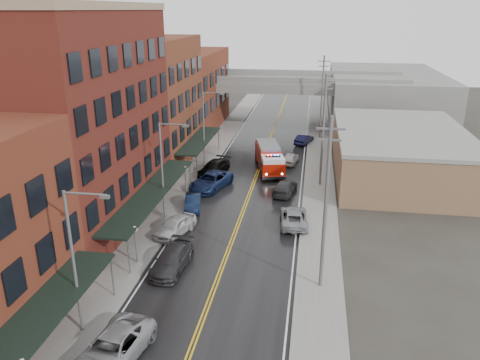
{
  "coord_description": "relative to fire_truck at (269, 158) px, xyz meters",
  "views": [
    {
      "loc": [
        6.08,
        -13.33,
        18.06
      ],
      "look_at": [
        -0.36,
        27.28,
        3.0
      ],
      "focal_mm": 35.0,
      "sensor_mm": 36.0,
      "label": 1
    }
  ],
  "objects": [
    {
      "name": "street_lamp_2",
      "position": [
        -7.82,
        0.86,
        3.58
      ],
      "size": [
        2.64,
        0.22,
        9.0
      ],
      "color": "#59595B",
      "rests_on": "ground"
    },
    {
      "name": "right_far_block",
      "position": [
        16.73,
        30.86,
        2.39
      ],
      "size": [
        18.0,
        30.0,
        8.0
      ],
      "primitive_type": "cube",
      "color": "slate",
      "rests_on": "ground"
    },
    {
      "name": "parked_car_right_1",
      "position": [
        2.33,
        -7.1,
        -0.91
      ],
      "size": [
        2.65,
        5.03,
        1.39
      ],
      "primitive_type": "imported",
      "rotation": [
        0.0,
        0.0,
        2.99
      ],
      "color": "#2B2B2E",
      "rests_on": "ground"
    },
    {
      "name": "brick_building_far",
      "position": [
        -14.57,
        18.86,
        4.39
      ],
      "size": [
        9.0,
        20.0,
        12.0
      ],
      "primitive_type": "cube",
      "color": "#5F2619",
      "rests_on": "ground"
    },
    {
      "name": "globe_lamp_2",
      "position": [
        -7.67,
        -9.14,
        0.71
      ],
      "size": [
        0.44,
        0.44,
        3.12
      ],
      "color": "#59595B",
      "rests_on": "ground"
    },
    {
      "name": "parked_car_left_4",
      "position": [
        -6.27,
        -17.94,
        -0.82
      ],
      "size": [
        3.26,
        4.97,
        1.57
      ],
      "primitive_type": "imported",
      "rotation": [
        0.0,
        0.0,
        -0.33
      ],
      "color": "#B9B9B9",
      "rests_on": "ground"
    },
    {
      "name": "tan_building",
      "position": [
        14.73,
        0.86,
        0.89
      ],
      "size": [
        14.0,
        22.0,
        5.0
      ],
      "primitive_type": "cube",
      "color": "brown",
      "rests_on": "ground"
    },
    {
      "name": "curb_right",
      "position": [
        4.38,
        -9.14,
        -1.53
      ],
      "size": [
        0.3,
        160.0,
        0.15
      ],
      "primitive_type": "cube",
      "color": "gray",
      "rests_on": "ground"
    },
    {
      "name": "utility_pole_1",
      "position": [
        5.93,
        -4.14,
        4.7
      ],
      "size": [
        1.8,
        0.24,
        12.0
      ],
      "color": "#59595B",
      "rests_on": "ground"
    },
    {
      "name": "curb_left",
      "position": [
        -6.92,
        -9.14,
        -1.53
      ],
      "size": [
        0.3,
        160.0,
        0.15
      ],
      "primitive_type": "cube",
      "color": "gray",
      "rests_on": "ground"
    },
    {
      "name": "parked_car_left_7",
      "position": [
        -6.21,
        -2.32,
        -0.82
      ],
      "size": [
        3.55,
        5.79,
        1.57
      ],
      "primitive_type": "imported",
      "rotation": [
        0.0,
        0.0,
        -0.27
      ],
      "color": "black",
      "rests_on": "ground"
    },
    {
      "name": "parked_car_left_6",
      "position": [
        -5.56,
        -6.84,
        -0.78
      ],
      "size": [
        4.47,
        6.54,
        1.66
      ],
      "primitive_type": "imported",
      "rotation": [
        0.0,
        0.0,
        -0.31
      ],
      "color": "#132047",
      "rests_on": "ground"
    },
    {
      "name": "parked_car_right_0",
      "position": [
        3.59,
        -14.4,
        -0.89
      ],
      "size": [
        2.8,
        5.33,
        1.43
      ],
      "primitive_type": "imported",
      "rotation": [
        0.0,
        0.0,
        3.23
      ],
      "color": "gray",
      "rests_on": "ground"
    },
    {
      "name": "road",
      "position": [
        -1.27,
        -9.14,
        -1.6
      ],
      "size": [
        11.0,
        160.0,
        0.02
      ],
      "primitive_type": "cube",
      "color": "black",
      "rests_on": "ground"
    },
    {
      "name": "overpass",
      "position": [
        -1.27,
        22.86,
        4.38
      ],
      "size": [
        40.0,
        10.0,
        7.5
      ],
      "color": "slate",
      "rests_on": "ground"
    },
    {
      "name": "awning_0",
      "position": [
        -8.76,
        -35.14,
        1.38
      ],
      "size": [
        2.6,
        16.0,
        3.09
      ],
      "color": "black",
      "rests_on": "ground"
    },
    {
      "name": "utility_pole_2",
      "position": [
        5.93,
        15.86,
        4.7
      ],
      "size": [
        1.8,
        0.24,
        12.0
      ],
      "color": "#59595B",
      "rests_on": "ground"
    },
    {
      "name": "utility_pole_0",
      "position": [
        5.93,
        -24.14,
        4.7
      ],
      "size": [
        1.8,
        0.24,
        12.0
      ],
      "color": "#59595B",
      "rests_on": "ground"
    },
    {
      "name": "awning_1",
      "position": [
        -8.76,
        -16.14,
        1.38
      ],
      "size": [
        2.6,
        18.0,
        3.09
      ],
      "color": "black",
      "rests_on": "ground"
    },
    {
      "name": "brick_building_b",
      "position": [
        -14.57,
        -16.14,
        7.39
      ],
      "size": [
        9.0,
        20.0,
        18.0
      ],
      "primitive_type": "cube",
      "color": "#4E1E14",
      "rests_on": "ground"
    },
    {
      "name": "parked_car_left_2",
      "position": [
        -5.2,
        -33.34,
        -0.79
      ],
      "size": [
        3.6,
        6.25,
        1.64
      ],
      "primitive_type": "imported",
      "rotation": [
        0.0,
        0.0,
        -0.15
      ],
      "color": "#919499",
      "rests_on": "ground"
    },
    {
      "name": "street_lamp_0",
      "position": [
        -7.82,
        -31.14,
        3.58
      ],
      "size": [
        2.64,
        0.22,
        9.0
      ],
      "color": "#59595B",
      "rests_on": "ground"
    },
    {
      "name": "parked_car_left_5",
      "position": [
        -6.11,
        -12.39,
        -0.92
      ],
      "size": [
        2.24,
        4.35,
        1.37
      ],
      "primitive_type": "imported",
      "rotation": [
        0.0,
        0.0,
        0.2
      ],
      "color": "black",
      "rests_on": "ground"
    },
    {
      "name": "parked_car_left_3",
      "position": [
        -4.87,
        -23.44,
        -0.84
      ],
      "size": [
        2.49,
        5.38,
        1.52
      ],
      "primitive_type": "imported",
      "rotation": [
        0.0,
        0.0,
        -0.07
      ],
      "color": "#2B2A2D",
      "rests_on": "ground"
    },
    {
      "name": "fire_truck",
      "position": [
        0.0,
        0.0,
        0.0
      ],
      "size": [
        4.68,
        8.5,
        2.96
      ],
      "rotation": [
        0.0,
        0.0,
        0.23
      ],
      "color": "#AA1507",
      "rests_on": "ground"
    },
    {
      "name": "street_lamp_1",
      "position": [
        -7.82,
        -15.14,
        3.58
      ],
      "size": [
        2.64,
        0.22,
        9.0
      ],
      "color": "#59595B",
      "rests_on": "ground"
    },
    {
      "name": "sidewalk_left",
      "position": [
        -8.57,
        -9.14,
        -1.53
      ],
      "size": [
        3.0,
        160.0,
        0.15
      ],
      "primitive_type": "cube",
      "color": "slate",
      "rests_on": "ground"
    },
    {
      "name": "awning_2",
      "position": [
        -8.76,
        1.36,
        1.38
      ],
      "size": [
        2.6,
        13.0,
        3.09
      ],
      "color": "black",
      "rests_on": "ground"
    },
    {
      "name": "parked_car_right_2",
      "position": [
        2.33,
        3.06,
        -0.92
      ],
      "size": [
        2.2,
        4.21,
        1.37
      ],
      "primitive_type": "imported",
      "rotation": [
        0.0,
        0.0,
        2.99
      ],
      "color": "silver",
      "rests_on": "ground"
    },
    {
      "name": "globe_lamp_1",
      "position": [
        -7.67,
        -23.14,
        0.71
      ],
      "size": [
        0.44,
        0.44,
        3.12
      ],
      "color": "#59595B",
      "rests_on": "ground"
    },
    {
      "name": "brick_building_c",
      "position": [
        -14.57,
        1.36,
        5.89
      ],
      "size": [
        9.0,
        15.0,
        15.0
      ],
      "primitive_type": "cube",
      "color": "brown",
      "rests_on": "ground"
    },
    {
      "name": "sidewalk_right",
      "position": [
        6.03,
        -9.14,
        -1.53
      ],
      "size": [
        3.0,
        160.0,
        0.15
      ],
      "primitive_type": "cube",
      "color": "slate",
      "rests_on": "ground"
    },
    {
      "name": "parked_car_right_3",
      "position": [
        3.73,
        12.42,
        -0.92
      ],
      "size": [
        2.8,
        4.43,
        1.38
      ],
      "primitive_type": "imported",
      "rotation": [
        0.0,
        0.0,
        2.79
      ],
      "color": "black",
      "rests_on": "ground"
    }
  ]
}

